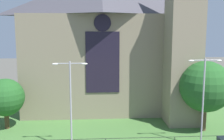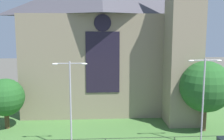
{
  "view_description": "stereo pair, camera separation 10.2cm",
  "coord_description": "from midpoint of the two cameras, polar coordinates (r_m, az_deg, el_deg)",
  "views": [
    {
      "loc": [
        -2.62,
        -22.98,
        11.98
      ],
      "look_at": [
        -0.67,
        8.0,
        7.24
      ],
      "focal_mm": 42.83,
      "sensor_mm": 36.0,
      "label": 1
    },
    {
      "loc": [
        -2.52,
        -22.99,
        11.98
      ],
      "look_at": [
        -0.67,
        8.0,
        7.24
      ],
      "focal_mm": 42.83,
      "sensor_mm": 36.0,
      "label": 2
    }
  ],
  "objects": [
    {
      "name": "tree_left_near",
      "position": [
        34.68,
        -21.69,
        -5.46
      ],
      "size": [
        4.52,
        4.52,
        6.16
      ],
      "color": "#4C3823",
      "rests_on": "ground"
    },
    {
      "name": "streetlamp_far",
      "position": [
        28.25,
        19.03,
        -4.54
      ],
      "size": [
        3.37,
        0.26,
        9.19
      ],
      "color": "#B2B2B7",
      "rests_on": "ground"
    },
    {
      "name": "streetlamp_near",
      "position": [
        26.28,
        -8.76,
        -5.39
      ],
      "size": [
        3.37,
        0.26,
        8.97
      ],
      "color": "#B2B2B7",
      "rests_on": "ground"
    },
    {
      "name": "grass_verge",
      "position": [
        33.32,
        1.26,
        -12.39
      ],
      "size": [
        120.0,
        20.0,
        0.01
      ],
      "primitive_type": "cube",
      "color": "#477538",
      "rests_on": "ground"
    },
    {
      "name": "church_building",
      "position": [
        40.07,
        -1.03,
        6.23
      ],
      "size": [
        23.2,
        16.2,
        26.0
      ],
      "color": "gray",
      "rests_on": "ground"
    },
    {
      "name": "tree_right_near",
      "position": [
        33.13,
        19.41,
        -3.38
      ],
      "size": [
        6.02,
        6.02,
        8.37
      ],
      "color": "brown",
      "rests_on": "ground"
    },
    {
      "name": "iron_railing",
      "position": [
        27.78,
        -1.32,
        -14.69
      ],
      "size": [
        28.45,
        0.07,
        1.13
      ],
      "color": "black",
      "rests_on": "ground"
    },
    {
      "name": "ground",
      "position": [
        35.19,
        0.99,
        -11.23
      ],
      "size": [
        160.0,
        160.0,
        0.0
      ],
      "primitive_type": "plane",
      "color": "#56544C"
    }
  ]
}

